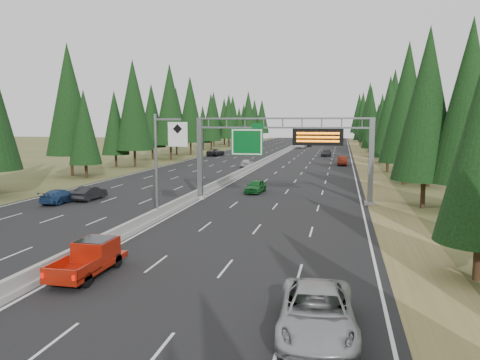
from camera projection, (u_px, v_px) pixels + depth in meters
name	position (u px, v px, depth m)	size (l,w,h in m)	color
road	(268.00, 161.00, 89.00)	(32.00, 260.00, 0.08)	black
shoulder_right	(365.00, 163.00, 85.22)	(3.60, 260.00, 0.06)	olive
shoulder_left	(180.00, 160.00, 92.77)	(3.60, 260.00, 0.06)	#495025
median_barrier	(268.00, 159.00, 88.95)	(0.70, 260.00, 0.85)	gray
sign_gantry	(289.00, 146.00, 42.72)	(16.75, 0.98, 7.80)	slate
hov_sign_pole	(163.00, 159.00, 34.94)	(2.80, 0.50, 8.00)	slate
tree_row_right	(391.00, 113.00, 83.51)	(11.33, 241.81, 18.92)	black
tree_row_left	(141.00, 110.00, 84.15)	(11.88, 240.24, 18.71)	black
silver_minivan	(317.00, 312.00, 16.35)	(2.66, 5.78, 1.61)	#9F9FA4
red_pickup	(92.00, 255.00, 22.99)	(1.78, 4.98, 1.62)	black
car_ahead_green	(256.00, 186.00, 49.10)	(1.62, 4.02, 1.37)	#166124
car_ahead_dkred	(342.00, 161.00, 80.06)	(1.62, 4.63, 1.53)	#5E190D
car_ahead_dkgrey	(326.00, 153.00, 100.39)	(1.97, 4.83, 1.40)	black
car_ahead_white	(301.00, 145.00, 132.41)	(2.56, 5.55, 1.54)	silver
car_ahead_far	(308.00, 144.00, 139.67)	(1.91, 4.75, 1.62)	black
car_onc_near	(90.00, 193.00, 44.58)	(1.40, 4.01, 1.32)	black
car_onc_blue	(60.00, 196.00, 42.89)	(1.79, 4.40, 1.28)	navy
car_onc_white	(247.00, 163.00, 76.67)	(1.61, 4.00, 1.36)	#B1B1B1
car_onc_far	(216.00, 152.00, 101.98)	(2.55, 5.53, 1.54)	black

